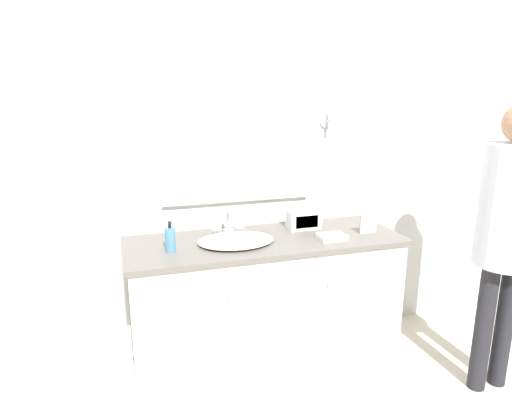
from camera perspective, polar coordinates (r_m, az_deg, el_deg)
ground_plane at (r=2.98m, az=3.03°, el=-21.98°), size 14.00×14.00×0.00m
wall_back at (r=3.04m, az=-0.83°, el=5.25°), size 8.00×0.18×2.55m
vanity_counter at (r=3.00m, az=1.09°, el=-11.81°), size 1.72×0.62×0.88m
sink_basin at (r=2.75m, az=-2.58°, el=-3.99°), size 0.46×0.40×0.16m
soap_bottle at (r=2.64m, az=-10.68°, el=-3.82°), size 0.06×0.06×0.18m
appliance_box at (r=3.03m, az=5.99°, el=-1.46°), size 0.22×0.12×0.12m
picture_frame at (r=3.00m, az=13.84°, el=-1.99°), size 0.11×0.01×0.12m
hand_towel_near_sink at (r=2.85m, az=9.45°, el=-3.58°), size 0.17×0.12×0.03m
person at (r=2.93m, az=29.15°, el=-1.16°), size 0.34×0.34×1.71m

